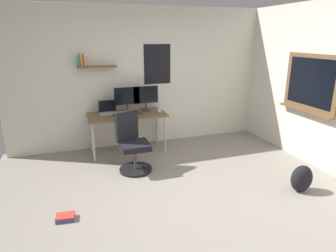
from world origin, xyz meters
The scene contains 12 objects.
ground_plane centered at (0.00, 0.00, 0.00)m, with size 5.20×5.20×0.00m, color gray.
wall_back centered at (0.00, 2.45, 1.30)m, with size 5.00×0.30×2.60m.
desk centered at (-0.40, 2.04, 0.65)m, with size 1.40×0.66×0.72m.
office_chair centered at (-0.47, 1.24, 0.41)m, with size 0.54×0.56×0.95m.
laptop centered at (-0.71, 2.19, 0.78)m, with size 0.31×0.21×0.23m.
monitor_primary centered at (-0.36, 2.15, 0.99)m, with size 0.46×0.17×0.46m.
monitor_secondary centered at (-0.01, 2.15, 0.99)m, with size 0.46×0.17×0.46m.
keyboard centered at (-0.47, 1.96, 0.73)m, with size 0.37×0.13×0.02m, color black.
computer_mouse centered at (-0.19, 1.96, 0.74)m, with size 0.10×0.06×0.03m, color #262628.
coffee_mug centered at (0.20, 2.01, 0.77)m, with size 0.08×0.08×0.09m, color silver.
backpack centered at (1.58, -0.17, 0.19)m, with size 0.32×0.22×0.38m, color black.
book_stack_on_floor centered at (-1.51, 0.17, 0.03)m, with size 0.22×0.18×0.06m.
Camera 1 is at (-1.30, -3.00, 2.07)m, focal length 31.11 mm.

